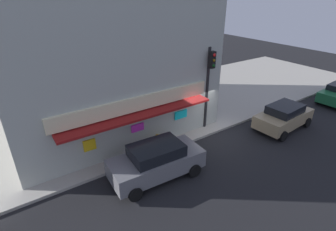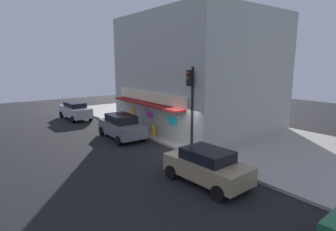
# 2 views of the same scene
# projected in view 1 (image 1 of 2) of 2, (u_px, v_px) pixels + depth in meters

# --- Properties ---
(ground_plane) EXTENTS (59.26, 59.26, 0.00)m
(ground_plane) POSITION_uv_depth(u_px,v_px,m) (207.00, 137.00, 15.84)
(ground_plane) COLOR black
(sidewalk) EXTENTS (39.51, 10.85, 0.15)m
(sidewalk) POSITION_uv_depth(u_px,v_px,m) (159.00, 106.00, 19.84)
(sidewalk) COLOR #A39E93
(sidewalk) RESTS_ON ground_plane
(corner_building) EXTENTS (11.58, 10.42, 8.98)m
(corner_building) POSITION_uv_depth(u_px,v_px,m) (98.00, 52.00, 15.91)
(corner_building) COLOR #ADB2A8
(corner_building) RESTS_ON sidewalk
(traffic_light) EXTENTS (0.32, 0.58, 5.03)m
(traffic_light) POSITION_uv_depth(u_px,v_px,m) (209.00, 78.00, 15.23)
(traffic_light) COLOR black
(traffic_light) RESTS_ON sidewalk
(fire_hydrant) EXTENTS (0.51, 0.27, 0.80)m
(fire_hydrant) POSITION_uv_depth(u_px,v_px,m) (157.00, 141.00, 14.40)
(fire_hydrant) COLOR gold
(fire_hydrant) RESTS_ON sidewalk
(trash_can) EXTENTS (0.56, 0.56, 0.81)m
(trash_can) POSITION_uv_depth(u_px,v_px,m) (46.00, 164.00, 12.49)
(trash_can) COLOR #2D2D2D
(trash_can) RESTS_ON sidewalk
(pedestrian) EXTENTS (0.57, 0.63, 1.73)m
(pedestrian) POSITION_uv_depth(u_px,v_px,m) (185.00, 109.00, 16.80)
(pedestrian) COLOR navy
(pedestrian) RESTS_ON sidewalk
(potted_plant_by_doorway) EXTENTS (0.64, 0.64, 0.95)m
(potted_plant_by_doorway) POSITION_uv_depth(u_px,v_px,m) (72.00, 145.00, 13.66)
(potted_plant_by_doorway) COLOR #59595B
(potted_plant_by_doorway) RESTS_ON sidewalk
(potted_plant_by_window) EXTENTS (0.52, 0.52, 0.88)m
(potted_plant_by_window) POSITION_uv_depth(u_px,v_px,m) (105.00, 141.00, 14.27)
(potted_plant_by_window) COLOR brown
(potted_plant_by_window) RESTS_ON sidewalk
(parked_car_tan) EXTENTS (4.15, 2.23, 1.60)m
(parked_car_tan) POSITION_uv_depth(u_px,v_px,m) (284.00, 116.00, 16.47)
(parked_car_tan) COLOR #9E8966
(parked_car_tan) RESTS_ON ground_plane
(parked_car_grey) EXTENTS (4.51, 2.27, 1.73)m
(parked_car_grey) POSITION_uv_depth(u_px,v_px,m) (157.00, 161.00, 12.14)
(parked_car_grey) COLOR slate
(parked_car_grey) RESTS_ON ground_plane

